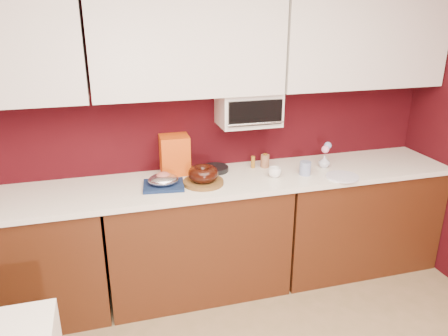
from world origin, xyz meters
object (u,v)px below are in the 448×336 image
coffee_mug (275,171)px  blue_jar (305,168)px  toaster_oven (248,108)px  bundt_cake (203,174)px  flower_vase (324,161)px  foil_ham_nest (163,180)px  pandoro_box (175,154)px

coffee_mug → blue_jar: size_ratio=0.88×
toaster_oven → bundt_cake: bearing=-150.5°
coffee_mug → blue_jar: blue_jar is taller
bundt_cake → flower_vase: size_ratio=2.02×
flower_vase → bundt_cake: bearing=-175.1°
foil_ham_nest → pandoro_box: bearing=63.7°
toaster_oven → pandoro_box: bearing=174.6°
toaster_oven → blue_jar: (0.37, -0.25, -0.42)m
blue_jar → toaster_oven: bearing=145.6°
toaster_oven → bundt_cake: (-0.41, -0.23, -0.40)m
foil_ham_nest → coffee_mug: bearing=-2.4°
toaster_oven → bundt_cake: toaster_oven is taller
toaster_oven → coffee_mug: toaster_oven is taller
blue_jar → flower_vase: size_ratio=0.97×
coffee_mug → blue_jar: bearing=-3.4°
bundt_cake → coffee_mug: bundt_cake is taller
bundt_cake → coffee_mug: 0.54m
foil_ham_nest → flower_vase: (1.27, 0.06, -0.00)m
toaster_oven → blue_jar: 0.62m
bundt_cake → foil_ham_nest: 0.28m
toaster_oven → flower_vase: size_ratio=4.24×
foil_ham_nest → pandoro_box: pandoro_box is taller
blue_jar → flower_vase: (0.22, 0.11, 0.00)m
foil_ham_nest → blue_jar: bearing=-2.6°
coffee_mug → flower_vase: (0.46, 0.09, 0.01)m
blue_jar → foil_ham_nest: bearing=177.4°
coffee_mug → pandoro_box: bearing=157.1°
pandoro_box → blue_jar: pandoro_box is taller
pandoro_box → blue_jar: 0.98m
foil_ham_nest → coffee_mug: size_ratio=2.36×
bundt_cake → blue_jar: bearing=-1.8°
toaster_oven → bundt_cake: size_ratio=2.11×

